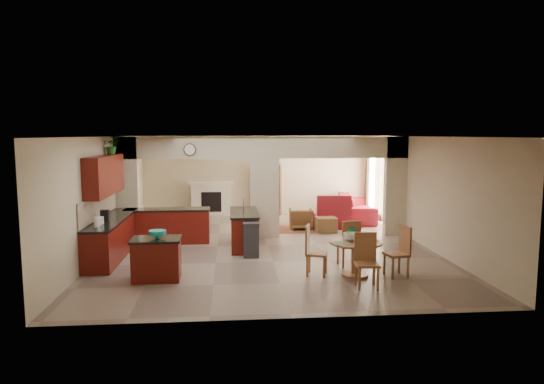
{
  "coord_description": "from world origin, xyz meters",
  "views": [
    {
      "loc": [
        -0.95,
        -12.22,
        2.85
      ],
      "look_at": [
        0.15,
        0.3,
        1.36
      ],
      "focal_mm": 32.0,
      "sensor_mm": 36.0,
      "label": 1
    }
  ],
  "objects": [
    {
      "name": "drape_b_left",
      "position": [
        3.93,
        3.4,
        1.2
      ],
      "size": [
        0.1,
        0.28,
        2.3
      ],
      "primitive_type": "cube",
      "color": "#45231B",
      "rests_on": "wall_right"
    },
    {
      "name": "chair_north",
      "position": [
        1.61,
        -2.17,
        0.55
      ],
      "size": [
        0.47,
        0.47,
        1.02
      ],
      "rotation": [
        0.0,
        0.0,
        3.26
      ],
      "color": "brown",
      "rests_on": "floor"
    },
    {
      "name": "chaise",
      "position": [
        2.17,
        2.27,
        0.21
      ],
      "size": [
        1.05,
        0.87,
        0.41
      ],
      "primitive_type": "cube",
      "rotation": [
        0.0,
        0.0,
        -0.02
      ],
      "color": "maroon",
      "rests_on": "floor"
    },
    {
      "name": "fruit_bowl",
      "position": [
        1.48,
        -2.8,
        0.8
      ],
      "size": [
        0.33,
        0.33,
        0.18
      ],
      "primitive_type": "cylinder",
      "color": "#86BD28",
      "rests_on": "dining_table"
    },
    {
      "name": "ceiling",
      "position": [
        0.0,
        0.0,
        2.8
      ],
      "size": [
        10.0,
        10.0,
        0.0
      ],
      "primitive_type": "plane",
      "rotation": [
        3.14,
        0.0,
        0.0
      ],
      "color": "white",
      "rests_on": "wall_back"
    },
    {
      "name": "ottoman",
      "position": [
        1.85,
        1.64,
        0.22
      ],
      "size": [
        0.62,
        0.62,
        0.43
      ],
      "primitive_type": "cube",
      "rotation": [
        0.0,
        0.0,
        0.03
      ],
      "color": "maroon",
      "rests_on": "floor"
    },
    {
      "name": "armchair",
      "position": [
        1.19,
        2.12,
        0.31
      ],
      "size": [
        0.71,
        0.73,
        0.63
      ],
      "primitive_type": "imported",
      "rotation": [
        0.0,
        0.0,
        3.08
      ],
      "color": "maroon",
      "rests_on": "floor"
    },
    {
      "name": "wall_front",
      "position": [
        0.0,
        -5.0,
        1.4
      ],
      "size": [
        8.0,
        0.0,
        8.0
      ],
      "primitive_type": "plane",
      "rotation": [
        -1.57,
        0.0,
        0.0
      ],
      "color": "#CBB494",
      "rests_on": "floor"
    },
    {
      "name": "fireplace",
      "position": [
        -1.6,
        4.83,
        0.61
      ],
      "size": [
        1.6,
        0.35,
        1.2
      ],
      "color": "beige",
      "rests_on": "floor"
    },
    {
      "name": "wall_left",
      "position": [
        -4.0,
        0.0,
        1.4
      ],
      "size": [
        0.0,
        10.0,
        10.0
      ],
      "primitive_type": "plane",
      "rotation": [
        1.57,
        0.0,
        1.57
      ],
      "color": "#CBB494",
      "rests_on": "floor"
    },
    {
      "name": "wall_back",
      "position": [
        0.0,
        5.0,
        1.4
      ],
      "size": [
        8.0,
        0.0,
        8.0
      ],
      "primitive_type": "plane",
      "rotation": [
        1.57,
        0.0,
        0.0
      ],
      "color": "#CBB494",
      "rests_on": "floor"
    },
    {
      "name": "floor",
      "position": [
        0.0,
        0.0,
        0.0
      ],
      "size": [
        10.0,
        10.0,
        0.0
      ],
      "primitive_type": "plane",
      "color": "#7E6A57",
      "rests_on": "ground"
    },
    {
      "name": "drape_a_right",
      "position": [
        3.93,
        2.9,
        1.2
      ],
      "size": [
        0.1,
        0.28,
        2.3
      ],
      "primitive_type": "cube",
      "color": "#45231B",
      "rests_on": "wall_right"
    },
    {
      "name": "drape_a_left",
      "position": [
        3.93,
        1.7,
        1.2
      ],
      "size": [
        0.1,
        0.28,
        2.3
      ],
      "primitive_type": "cube",
      "color": "#45231B",
      "rests_on": "wall_right"
    },
    {
      "name": "kitchen_counter",
      "position": [
        -3.26,
        -0.25,
        0.46
      ],
      "size": [
        2.52,
        3.29,
        1.48
      ],
      "color": "#470B08",
      "rests_on": "floor"
    },
    {
      "name": "partition_header",
      "position": [
        0.0,
        1.0,
        2.5
      ],
      "size": [
        8.0,
        0.25,
        0.6
      ],
      "primitive_type": "cube",
      "color": "#CBB494",
      "rests_on": "partition_center_pier"
    },
    {
      "name": "kitchen_island",
      "position": [
        -2.4,
        -2.74,
        0.42
      ],
      "size": [
        0.97,
        0.7,
        0.83
      ],
      "rotation": [
        0.0,
        0.0,
        0.02
      ],
      "color": "#470B08",
      "rests_on": "floor"
    },
    {
      "name": "drape_b_right",
      "position": [
        3.93,
        4.6,
        1.2
      ],
      "size": [
        0.1,
        0.28,
        2.3
      ],
      "primitive_type": "cube",
      "color": "#45231B",
      "rests_on": "wall_right"
    },
    {
      "name": "sofa",
      "position": [
        3.3,
        3.64,
        0.41
      ],
      "size": [
        2.97,
        1.56,
        0.82
      ],
      "primitive_type": "imported",
      "rotation": [
        0.0,
        0.0,
        1.4
      ],
      "color": "maroon",
      "rests_on": "floor"
    },
    {
      "name": "chair_west",
      "position": [
        0.71,
        -2.71,
        0.55
      ],
      "size": [
        0.53,
        0.53,
        1.02
      ],
      "rotation": [
        0.0,
        0.0,
        1.27
      ],
      "color": "brown",
      "rests_on": "floor"
    },
    {
      "name": "plant",
      "position": [
        -3.82,
        -0.02,
        2.59
      ],
      "size": [
        0.45,
        0.41,
        0.44
      ],
      "primitive_type": "imported",
      "rotation": [
        0.0,
        0.0,
        0.2
      ],
      "color": "#185216",
      "rests_on": "upper_cabinets"
    },
    {
      "name": "wall_clock",
      "position": [
        -2.0,
        0.85,
        2.45
      ],
      "size": [
        0.34,
        0.03,
        0.34
      ],
      "primitive_type": "cylinder",
      "rotation": [
        1.57,
        0.0,
        0.0
      ],
      "color": "#452D17",
      "rests_on": "partition_header"
    },
    {
      "name": "partition_right_pier",
      "position": [
        3.7,
        1.0,
        1.4
      ],
      "size": [
        0.6,
        0.25,
        2.8
      ],
      "primitive_type": "cube",
      "color": "#CBB494",
      "rests_on": "floor"
    },
    {
      "name": "ceiling_fan",
      "position": [
        1.5,
        3.0,
        2.56
      ],
      "size": [
        1.0,
        1.0,
        0.1
      ],
      "primitive_type": "cylinder",
      "color": "white",
      "rests_on": "ceiling"
    },
    {
      "name": "partition_left_pier",
      "position": [
        -3.7,
        1.0,
        1.4
      ],
      "size": [
        0.6,
        0.25,
        2.8
      ],
      "primitive_type": "cube",
      "color": "#CBB494",
      "rests_on": "floor"
    },
    {
      "name": "window_a",
      "position": [
        3.97,
        2.3,
        1.2
      ],
      "size": [
        0.02,
        0.9,
        1.9
      ],
      "primitive_type": "cube",
      "color": "white",
      "rests_on": "wall_right"
    },
    {
      "name": "chair_east",
      "position": [
        2.47,
        -2.92,
        0.55
      ],
      "size": [
        0.49,
        0.49,
        1.02
      ],
      "rotation": [
        0.0,
        0.0,
        4.9
      ],
      "color": "brown",
      "rests_on": "floor"
    },
    {
      "name": "trash_can",
      "position": [
        -0.47,
        -1.15,
        0.38
      ],
      "size": [
        0.36,
        0.3,
        0.75
      ],
      "primitive_type": "cube",
      "rotation": [
        0.0,
        0.0,
        -0.0
      ],
      "color": "#2A2A2C",
      "rests_on": "floor"
    },
    {
      "name": "chair_south",
      "position": [
        1.59,
        -3.54,
        0.55
      ],
      "size": [
        0.45,
        0.45,
        1.02
      ],
      "rotation": [
        0.0,
        0.0,
        -0.07
      ],
      "color": "brown",
      "rests_on": "floor"
    },
    {
      "name": "partition_center_pier",
      "position": [
        0.0,
        1.0,
        1.1
      ],
      "size": [
        0.8,
        0.25,
        2.2
      ],
      "primitive_type": "cube",
      "color": "#CBB494",
      "rests_on": "floor"
    },
    {
      "name": "rug",
      "position": [
        1.2,
        2.1,
        0.01
      ],
      "size": [
        1.6,
        1.3,
        0.01
      ],
      "primitive_type": "cube",
      "color": "brown",
      "rests_on": "floor"
    },
    {
      "name": "teal_bowl",
      "position": [
        -2.37,
        -2.75,
        0.91
      ],
      "size": [
        0.34,
        0.34,
        0.16
      ],
      "primitive_type": "cylinder",
      "color": "#148E85",
      "rests_on": "kitchen_island"
    },
    {
      "name": "upper_cabinets",
      "position": [
        -3.82,
        -0.8,
        1.92
      ],
      "size": [
        0.35,
        2.4,
        0.9
      ],
      "primitive_type": "cube",
      "color": "#470B08",
      "rests_on": "wall_left"
    },
    {
      "name": "window_b",
      "position": [
        3.97,
        4.0,
        1.2
      ],
      "size": [
        0.02,
        0.9,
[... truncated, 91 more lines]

